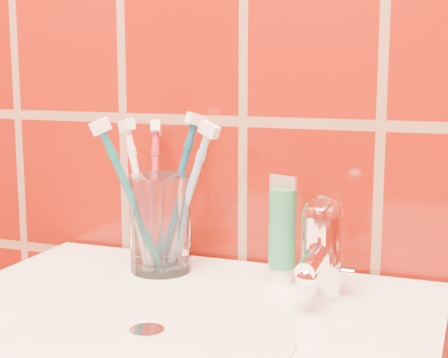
% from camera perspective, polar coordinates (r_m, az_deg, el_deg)
% --- Properties ---
extents(glass_tumbler, '(0.10, 0.10, 0.13)m').
position_cam_1_polar(glass_tumbler, '(0.90, -5.32, -3.70)').
color(glass_tumbler, white).
rests_on(glass_tumbler, pedestal_sink).
extents(toothpaste_tube, '(0.04, 0.03, 0.13)m').
position_cam_1_polar(toothpaste_tube, '(0.85, 4.87, -4.50)').
color(toothpaste_tube, white).
rests_on(toothpaste_tube, pedestal_sink).
extents(faucet, '(0.05, 0.11, 0.12)m').
position_cam_1_polar(faucet, '(0.81, 8.06, -5.23)').
color(faucet, white).
rests_on(faucet, pedestal_sink).
extents(toothbrush_0, '(0.13, 0.12, 0.20)m').
position_cam_1_polar(toothbrush_0, '(0.87, -3.10, -1.74)').
color(toothbrush_0, '#7DB2DF').
rests_on(toothbrush_0, glass_tumbler).
extents(toothbrush_1, '(0.12, 0.15, 0.22)m').
position_cam_1_polar(toothbrush_1, '(0.91, -4.01, -1.08)').
color(toothbrush_1, navy).
rests_on(toothbrush_1, glass_tumbler).
extents(toothbrush_2, '(0.11, 0.17, 0.22)m').
position_cam_1_polar(toothbrush_2, '(0.93, -5.80, -1.35)').
color(toothbrush_2, '#A62332').
rests_on(toothbrush_2, glass_tumbler).
extents(toothbrush_3, '(0.14, 0.13, 0.21)m').
position_cam_1_polar(toothbrush_3, '(0.91, -6.97, -1.41)').
color(toothbrush_3, white).
rests_on(toothbrush_3, glass_tumbler).
extents(toothbrush_4, '(0.16, 0.16, 0.22)m').
position_cam_1_polar(toothbrush_4, '(0.87, -7.60, -1.73)').
color(toothbrush_4, '#0D686F').
rests_on(toothbrush_4, glass_tumbler).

